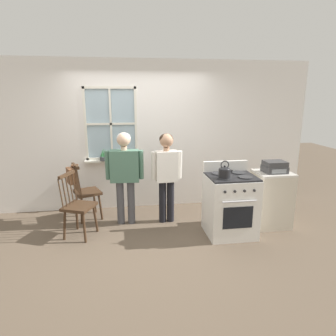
# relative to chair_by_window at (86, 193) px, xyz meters

# --- Properties ---
(ground_plane) EXTENTS (16.00, 16.00, 0.00)m
(ground_plane) POSITION_rel_chair_by_window_xyz_m (0.96, -0.92, -0.46)
(ground_plane) COLOR brown
(wall_back) EXTENTS (6.40, 0.16, 2.70)m
(wall_back) POSITION_rel_chair_by_window_xyz_m (0.98, 0.48, 0.87)
(wall_back) COLOR white
(wall_back) RESTS_ON ground_plane
(chair_by_window) EXTENTS (0.53, 0.54, 0.97)m
(chair_by_window) POSITION_rel_chair_by_window_xyz_m (0.00, 0.00, 0.00)
(chair_by_window) COLOR #3D2819
(chair_by_window) RESTS_ON ground_plane
(chair_near_wall) EXTENTS (0.53, 0.54, 0.97)m
(chair_near_wall) POSITION_rel_chair_by_window_xyz_m (-0.05, -0.66, 0.00)
(chair_near_wall) COLOR #3D2819
(chair_near_wall) RESTS_ON ground_plane
(person_elderly_left) EXTENTS (0.61, 0.25, 1.51)m
(person_elderly_left) POSITION_rel_chair_by_window_xyz_m (0.66, -0.31, 0.47)
(person_elderly_left) COLOR #4C4C51
(person_elderly_left) RESTS_ON ground_plane
(person_teen_center) EXTENTS (0.51, 0.24, 1.49)m
(person_teen_center) POSITION_rel_chair_by_window_xyz_m (1.33, -0.34, 0.45)
(person_teen_center) COLOR black
(person_teen_center) RESTS_ON ground_plane
(stove) EXTENTS (0.71, 0.68, 1.08)m
(stove) POSITION_rel_chair_by_window_xyz_m (2.21, -0.94, 0.01)
(stove) COLOR white
(stove) RESTS_ON ground_plane
(kettle) EXTENTS (0.21, 0.17, 0.25)m
(kettle) POSITION_rel_chair_by_window_xyz_m (2.06, -1.07, 0.56)
(kettle) COLOR black
(kettle) RESTS_ON stove
(potted_plant) EXTENTS (0.14, 0.14, 0.22)m
(potted_plant) POSITION_rel_chair_by_window_xyz_m (0.30, 0.39, 0.54)
(potted_plant) COLOR #42474C
(potted_plant) RESTS_ON wall_back
(handbag) EXTENTS (0.24, 0.24, 0.31)m
(handbag) POSITION_rel_chair_by_window_xyz_m (-0.22, -0.09, 0.34)
(handbag) COLOR brown
(handbag) RESTS_ON chair_by_window
(side_counter) EXTENTS (0.55, 0.50, 0.90)m
(side_counter) POSITION_rel_chair_by_window_xyz_m (2.98, -0.75, -0.01)
(side_counter) COLOR beige
(side_counter) RESTS_ON ground_plane
(stereo) EXTENTS (0.34, 0.29, 0.18)m
(stereo) POSITION_rel_chair_by_window_xyz_m (2.98, -0.77, 0.53)
(stereo) COLOR #38383A
(stereo) RESTS_ON side_counter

